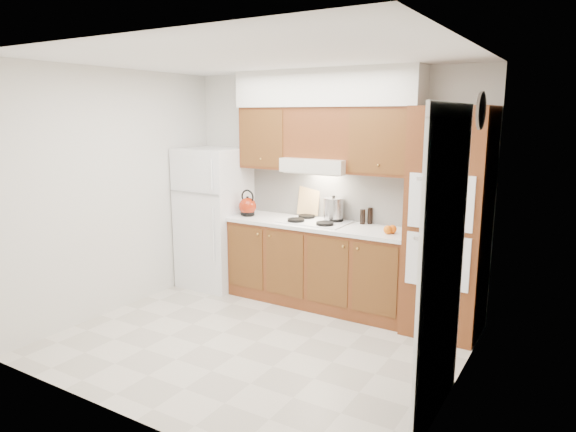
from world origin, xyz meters
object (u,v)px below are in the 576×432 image
object	(u,v)px
oven_cabinet	(449,223)
kettle	(248,206)
fridge	(215,218)
stock_pot	(333,209)

from	to	relation	value
oven_cabinet	kettle	bearing A→B (deg)	-178.70
fridge	oven_cabinet	size ratio (longest dim) A/B	0.78
kettle	stock_pot	xyz separation A→B (m)	(1.02, 0.22, 0.03)
kettle	fridge	bearing A→B (deg)	179.19
kettle	stock_pot	distance (m)	1.04
oven_cabinet	fridge	bearing A→B (deg)	-179.30
fridge	stock_pot	world-z (taller)	fridge
oven_cabinet	stock_pot	distance (m)	1.32
oven_cabinet	stock_pot	size ratio (longest dim) A/B	9.59
oven_cabinet	kettle	size ratio (longest dim) A/B	10.65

